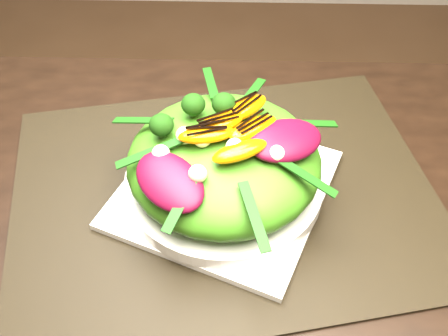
{
  "coord_description": "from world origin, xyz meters",
  "views": [
    {
      "loc": [
        0.02,
        -0.27,
        1.25
      ],
      "look_at": [
        0.01,
        0.16,
        0.8
      ],
      "focal_mm": 42.0,
      "sensor_mm": 36.0,
      "label": 1
    }
  ],
  "objects_px": {
    "salad_bowl": "(224,181)",
    "plate_base": "(224,189)",
    "placemat": "(224,192)",
    "orange_segment": "(225,111)",
    "lettuce_mound": "(224,160)",
    "dining_table": "(213,321)"
  },
  "relations": [
    {
      "from": "salad_bowl",
      "to": "orange_segment",
      "type": "height_order",
      "value": "orange_segment"
    },
    {
      "from": "placemat",
      "to": "plate_base",
      "type": "distance_m",
      "value": 0.01
    },
    {
      "from": "dining_table",
      "to": "plate_base",
      "type": "xyz_separation_m",
      "value": [
        0.01,
        0.16,
        0.03
      ]
    },
    {
      "from": "lettuce_mound",
      "to": "salad_bowl",
      "type": "bearing_deg",
      "value": 0.0
    },
    {
      "from": "dining_table",
      "to": "salad_bowl",
      "type": "relative_size",
      "value": 6.64
    },
    {
      "from": "dining_table",
      "to": "orange_segment",
      "type": "bearing_deg",
      "value": 87.99
    },
    {
      "from": "placemat",
      "to": "orange_segment",
      "type": "bearing_deg",
      "value": 90.35
    },
    {
      "from": "dining_table",
      "to": "salad_bowl",
      "type": "bearing_deg",
      "value": 87.5
    },
    {
      "from": "dining_table",
      "to": "lettuce_mound",
      "type": "height_order",
      "value": "dining_table"
    },
    {
      "from": "dining_table",
      "to": "plate_base",
      "type": "bearing_deg",
      "value": 87.5
    },
    {
      "from": "salad_bowl",
      "to": "plate_base",
      "type": "bearing_deg",
      "value": 0.0
    },
    {
      "from": "plate_base",
      "to": "lettuce_mound",
      "type": "xyz_separation_m",
      "value": [
        -0.0,
        0.0,
        0.05
      ]
    },
    {
      "from": "placemat",
      "to": "plate_base",
      "type": "xyz_separation_m",
      "value": [
        0.0,
        0.0,
        0.01
      ]
    },
    {
      "from": "placemat",
      "to": "orange_segment",
      "type": "height_order",
      "value": "orange_segment"
    },
    {
      "from": "plate_base",
      "to": "lettuce_mound",
      "type": "height_order",
      "value": "lettuce_mound"
    },
    {
      "from": "dining_table",
      "to": "lettuce_mound",
      "type": "relative_size",
      "value": 6.99
    },
    {
      "from": "placemat",
      "to": "lettuce_mound",
      "type": "bearing_deg",
      "value": 180.0
    },
    {
      "from": "placemat",
      "to": "lettuce_mound",
      "type": "relative_size",
      "value": 2.27
    },
    {
      "from": "plate_base",
      "to": "orange_segment",
      "type": "bearing_deg",
      "value": 90.35
    },
    {
      "from": "placemat",
      "to": "salad_bowl",
      "type": "bearing_deg",
      "value": 0.0
    },
    {
      "from": "placemat",
      "to": "orange_segment",
      "type": "relative_size",
      "value": 8.28
    },
    {
      "from": "placemat",
      "to": "lettuce_mound",
      "type": "distance_m",
      "value": 0.06
    }
  ]
}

